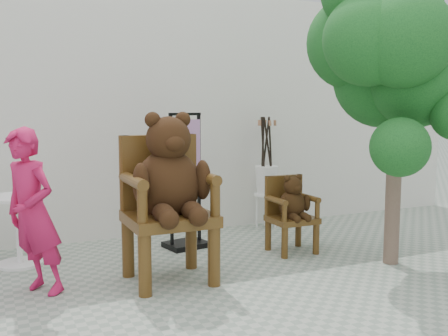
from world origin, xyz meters
name	(u,v)px	position (x,y,z in m)	size (l,w,h in m)	color
ground_plane	(273,302)	(0.00, 0.00, 0.00)	(60.00, 60.00, 0.00)	#949C8C
back_wall	(157,113)	(0.00, 3.10, 1.50)	(9.00, 1.00, 3.00)	silver
chair_big	(168,185)	(-0.59, 0.87, 0.88)	(0.75, 0.81, 1.54)	#422A0E
chair_small	(291,206)	(0.93, 1.23, 0.51)	(0.47, 0.46, 0.85)	#422A0E
person	(33,213)	(-1.73, 0.96, 0.71)	(0.52, 0.34, 1.41)	#BC174B
cafe_table	(19,222)	(-1.80, 1.93, 0.44)	(0.60, 0.60, 0.70)	white
display_stand	(186,196)	(-0.05, 1.87, 0.58)	(0.51, 0.43, 1.51)	black
stool_bucket	(266,179)	(1.24, 2.35, 0.64)	(0.32, 0.32, 1.45)	white
tree	(386,56)	(1.48, 0.45, 2.06)	(1.51, 1.67, 2.97)	brown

